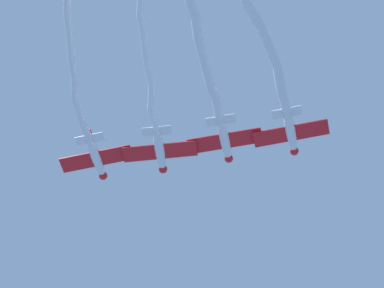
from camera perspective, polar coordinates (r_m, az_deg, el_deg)
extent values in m
ellipsoid|color=white|center=(85.38, 6.98, 0.92)|extent=(2.85, 5.54, 1.12)
sphere|color=red|center=(86.85, 7.25, -0.50)|extent=(1.21, 1.21, 0.95)
ellipsoid|color=#1E2D4C|center=(86.11, 7.03, 0.70)|extent=(1.15, 1.54, 0.60)
cube|color=red|center=(85.36, 7.01, 0.76)|extent=(8.14, 4.37, 0.15)
cube|color=white|center=(84.21, 6.74, 2.23)|extent=(3.28, 2.01, 0.12)
cube|color=red|center=(84.76, 6.71, 2.38)|extent=(0.55, 1.23, 1.54)
cylinder|color=white|center=(83.17, 6.51, 3.13)|extent=(1.60, 2.67, 0.98)
cylinder|color=white|center=(81.95, 6.19, 4.64)|extent=(1.93, 2.73, 1.29)
cylinder|color=white|center=(80.74, 5.76, 6.15)|extent=(1.58, 2.68, 1.30)
cylinder|color=white|center=(79.51, 5.18, 7.55)|extent=(1.55, 2.46, 1.35)
cylinder|color=white|center=(78.56, 4.39, 9.06)|extent=(1.00, 2.86, 1.35)
sphere|color=white|center=(83.84, 6.70, 2.42)|extent=(0.93, 0.93, 0.93)
sphere|color=white|center=(82.51, 6.32, 3.84)|extent=(0.93, 0.93, 0.93)
sphere|color=white|center=(81.40, 6.06, 5.44)|extent=(0.93, 0.93, 0.93)
sphere|color=white|center=(80.10, 5.47, 6.88)|extent=(0.93, 0.93, 0.93)
sphere|color=white|center=(78.94, 4.88, 8.23)|extent=(0.93, 0.93, 0.93)
sphere|color=white|center=(78.20, 3.89, 9.90)|extent=(0.93, 0.93, 0.93)
ellipsoid|color=white|center=(85.70, 2.31, 0.38)|extent=(2.97, 5.52, 1.12)
sphere|color=red|center=(87.17, 2.62, -1.03)|extent=(1.23, 1.23, 0.95)
ellipsoid|color=#1E2D4C|center=(86.43, 2.38, 0.16)|extent=(1.18, 1.54, 0.60)
cube|color=red|center=(85.68, 2.34, 0.22)|extent=(8.12, 4.54, 0.15)
cube|color=white|center=(84.54, 2.04, 1.69)|extent=(3.28, 2.07, 0.12)
cube|color=red|center=(85.10, 2.04, 1.84)|extent=(0.58, 1.22, 1.54)
cylinder|color=white|center=(83.55, 1.85, 2.53)|extent=(1.75, 2.50, 1.03)
cylinder|color=white|center=(82.18, 1.48, 3.77)|extent=(1.84, 2.51, 1.75)
cylinder|color=white|center=(80.84, 1.04, 5.15)|extent=(1.81, 2.78, 1.12)
cylinder|color=white|center=(79.60, 0.63, 6.76)|extent=(1.91, 2.84, 1.23)
cylinder|color=white|center=(78.36, 0.34, 8.25)|extent=(1.99, 2.38, 1.34)
cylinder|color=white|center=(77.21, 0.05, 9.51)|extent=(1.81, 2.22, 1.69)
sphere|color=white|center=(84.18, 1.99, 1.88)|extent=(0.94, 0.94, 0.94)
sphere|color=white|center=(82.94, 1.71, 3.20)|extent=(0.94, 0.94, 0.94)
sphere|color=white|center=(81.43, 1.25, 4.35)|extent=(0.94, 0.94, 0.94)
sphere|color=white|center=(80.27, 0.83, 5.96)|extent=(0.94, 0.94, 0.94)
sphere|color=white|center=(78.94, 0.42, 7.58)|extent=(0.94, 0.94, 0.94)
sphere|color=white|center=(77.79, 0.25, 8.94)|extent=(0.94, 0.94, 0.94)
sphere|color=white|center=(76.63, -0.16, 10.10)|extent=(0.94, 0.94, 0.94)
ellipsoid|color=white|center=(86.10, -2.30, -0.38)|extent=(3.35, 5.43, 1.12)
sphere|color=red|center=(87.58, -2.07, -1.78)|extent=(1.27, 1.27, 0.95)
ellipsoid|color=#1E2D4C|center=(86.83, -2.23, -0.59)|extent=(1.26, 1.56, 0.60)
cube|color=red|center=(86.08, -2.29, -0.53)|extent=(8.01, 5.08, 0.15)
cube|color=white|center=(84.93, -2.52, 0.93)|extent=(3.26, 2.27, 0.12)
cube|color=red|center=(85.48, -2.49, 1.09)|extent=(0.66, 1.19, 1.54)
cylinder|color=white|center=(83.79, -2.76, 1.83)|extent=(1.67, 2.72, 0.95)
cylinder|color=white|center=(82.32, -2.92, 3.33)|extent=(2.11, 2.52, 0.73)
cylinder|color=white|center=(80.77, -3.04, 4.81)|extent=(1.86, 2.65, 1.38)
cylinder|color=white|center=(79.11, -3.32, 6.38)|extent=(2.06, 2.90, 1.09)
cylinder|color=white|center=(77.54, -3.57, 8.17)|extent=(2.02, 2.87, 1.09)
cylinder|color=white|center=(76.10, -3.66, 9.95)|extent=(2.23, 2.54, 1.00)
sphere|color=white|center=(84.56, -2.56, 1.12)|extent=(0.65, 0.65, 0.65)
sphere|color=white|center=(83.03, -2.96, 2.56)|extent=(0.65, 0.65, 0.65)
sphere|color=white|center=(81.63, -2.88, 4.12)|extent=(0.65, 0.65, 0.65)
sphere|color=white|center=(79.93, -3.20, 5.51)|extent=(0.65, 0.65, 0.65)
sphere|color=white|center=(78.31, -3.43, 7.27)|extent=(0.65, 0.65, 0.65)
sphere|color=white|center=(76.79, -3.71, 9.08)|extent=(0.65, 0.65, 0.65)
ellipsoid|color=white|center=(87.56, -6.81, -0.89)|extent=(2.79, 5.55, 1.12)
sphere|color=red|center=(88.96, -6.31, -2.24)|extent=(1.20, 1.20, 0.95)
ellipsoid|color=#1E2D4C|center=(88.26, -6.65, -1.09)|extent=(1.14, 1.54, 0.60)
cube|color=red|center=(87.54, -6.78, -1.05)|extent=(8.15, 4.28, 0.15)
cube|color=white|center=(86.46, -7.25, 0.36)|extent=(3.28, 1.97, 0.12)
cube|color=red|center=(87.00, -7.19, 0.52)|extent=(0.53, 1.23, 1.54)
cylinder|color=white|center=(85.64, -7.61, 1.19)|extent=(1.55, 2.42, 1.17)
cylinder|color=white|center=(84.84, -8.09, 2.60)|extent=(1.78, 2.53, 1.55)
cylinder|color=white|center=(84.25, -8.31, 4.06)|extent=(2.05, 2.15, 1.57)
cylinder|color=white|center=(83.68, -8.41, 5.42)|extent=(1.81, 2.18, 1.25)
cylinder|color=white|center=(82.90, -8.58, 6.81)|extent=(1.94, 2.35, 1.00)
cylinder|color=white|center=(82.16, -8.71, 8.12)|extent=(1.69, 1.93, 1.06)
cylinder|color=white|center=(81.64, -8.81, 9.34)|extent=(1.85, 1.98, 1.29)
sphere|color=white|center=(86.10, -7.35, 0.54)|extent=(0.77, 0.77, 0.77)
sphere|color=white|center=(85.18, -7.87, 1.85)|extent=(0.77, 0.77, 0.77)
sphere|color=white|center=(84.51, -8.31, 3.36)|extent=(0.77, 0.77, 0.77)
sphere|color=white|center=(84.01, -8.31, 4.76)|extent=(0.77, 0.77, 0.77)
sphere|color=white|center=(83.35, -8.52, 6.08)|extent=(0.77, 0.77, 0.77)
sphere|color=white|center=(82.46, -8.64, 7.54)|extent=(0.77, 0.77, 0.77)
sphere|color=white|center=(81.87, -8.78, 8.71)|extent=(0.77, 0.77, 0.77)
sphere|color=white|center=(81.43, -8.84, 9.98)|extent=(0.77, 0.77, 0.77)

